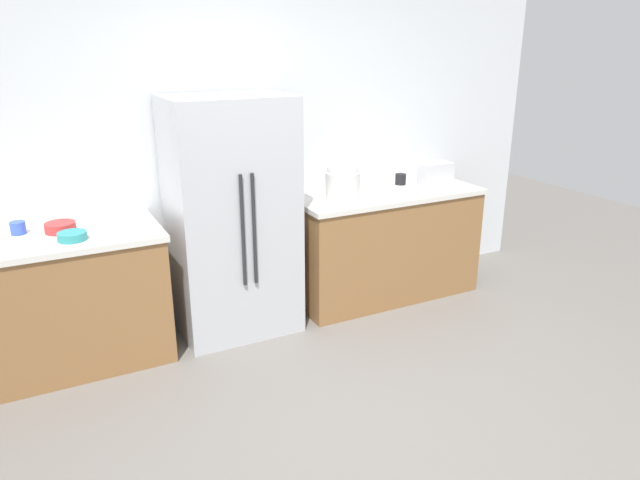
{
  "coord_description": "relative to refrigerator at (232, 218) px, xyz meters",
  "views": [
    {
      "loc": [
        -1.49,
        -2.22,
        2.05
      ],
      "look_at": [
        -0.08,
        0.48,
        1.01
      ],
      "focal_mm": 32.95,
      "sensor_mm": 36.0,
      "label": 1
    }
  ],
  "objects": [
    {
      "name": "ground_plane",
      "position": [
        0.2,
        -1.61,
        -0.85
      ],
      "size": [
        11.03,
        11.03,
        0.0
      ],
      "primitive_type": "plane",
      "color": "slate"
    },
    {
      "name": "kitchen_back_panel",
      "position": [
        0.2,
        0.38,
        0.68
      ],
      "size": [
        5.51,
        0.1,
        3.07
      ],
      "primitive_type": "cube",
      "color": "silver",
      "rests_on": "ground_plane"
    },
    {
      "name": "counter_left",
      "position": [
        -1.27,
        0.0,
        -0.4
      ],
      "size": [
        1.51,
        0.67,
        0.89
      ],
      "color": "olive",
      "rests_on": "ground_plane"
    },
    {
      "name": "counter_right",
      "position": [
        1.3,
        0.0,
        -0.4
      ],
      "size": [
        1.56,
        0.67,
        0.89
      ],
      "color": "olive",
      "rests_on": "ground_plane"
    },
    {
      "name": "refrigerator",
      "position": [
        0.0,
        0.0,
        0.0
      ],
      "size": [
        0.84,
        0.65,
        1.7
      ],
      "color": "#B7BABF",
      "rests_on": "ground_plane"
    },
    {
      "name": "toaster",
      "position": [
        1.8,
        0.0,
        0.13
      ],
      "size": [
        0.28,
        0.15,
        0.18
      ],
      "primitive_type": "cube",
      "color": "silver",
      "rests_on": "counter_right"
    },
    {
      "name": "rice_cooker",
      "position": [
        0.88,
        -0.04,
        0.2
      ],
      "size": [
        0.27,
        0.27,
        0.33
      ],
      "color": "silver",
      "rests_on": "counter_right"
    },
    {
      "name": "cup_b",
      "position": [
        1.54,
        0.14,
        0.09
      ],
      "size": [
        0.09,
        0.09,
        0.09
      ],
      "primitive_type": "cylinder",
      "color": "black",
      "rests_on": "counter_right"
    },
    {
      "name": "cup_c",
      "position": [
        -1.35,
        0.15,
        0.08
      ],
      "size": [
        0.09,
        0.09,
        0.08
      ],
      "primitive_type": "cylinder",
      "color": "blue",
      "rests_on": "counter_left"
    },
    {
      "name": "bowl_a",
      "position": [
        -1.11,
        0.07,
        0.07
      ],
      "size": [
        0.19,
        0.19,
        0.06
      ],
      "primitive_type": "cylinder",
      "color": "red",
      "rests_on": "counter_left"
    },
    {
      "name": "bowl_b",
      "position": [
        -1.06,
        -0.13,
        0.07
      ],
      "size": [
        0.17,
        0.17,
        0.05
      ],
      "primitive_type": "cylinder",
      "color": "teal",
      "rests_on": "counter_left"
    }
  ]
}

